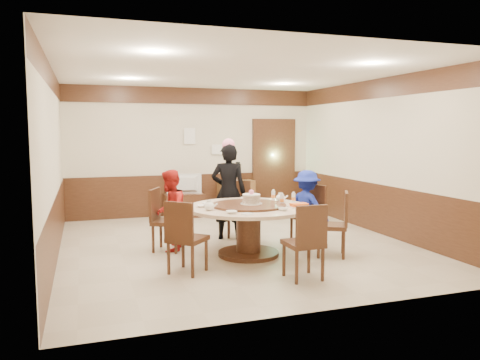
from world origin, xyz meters
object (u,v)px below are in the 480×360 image
object	(u,v)px
banquet_table	(249,220)
television	(184,184)
shrimp_platter	(299,206)
tv_stand	(184,205)
person_standing	(229,192)
side_cabinet	(236,197)
birthday_cake	(251,199)
person_blue	(307,207)
person_red	(170,210)
thermos	(238,172)

from	to	relation	value
banquet_table	television	world-z (taller)	television
shrimp_platter	tv_stand	xyz separation A→B (m)	(-0.91, 3.80, -0.53)
person_standing	shrimp_platter	distance (m)	1.62
person_standing	side_cabinet	bearing A→B (deg)	-88.16
person_standing	birthday_cake	size ratio (longest dim) A/B	5.01
television	person_standing	bearing A→B (deg)	108.51
person_blue	birthday_cake	world-z (taller)	person_blue
banquet_table	shrimp_platter	bearing A→B (deg)	-29.07
person_red	person_blue	size ratio (longest dim) A/B	1.04
birthday_cake	tv_stand	distance (m)	3.51
banquet_table	side_cabinet	bearing A→B (deg)	74.94
person_red	shrimp_platter	distance (m)	2.00
person_blue	person_red	bearing A→B (deg)	53.60
person_blue	side_cabinet	xyz separation A→B (m)	(-0.24, 3.06, -0.23)
person_standing	tv_stand	bearing A→B (deg)	-59.89
banquet_table	person_standing	size ratio (longest dim) A/B	1.11
tv_stand	person_blue	bearing A→B (deg)	-64.69
person_standing	shrimp_platter	world-z (taller)	person_standing
side_cabinet	thermos	bearing A→B (deg)	0.00
banquet_table	side_cabinet	size ratio (longest dim) A/B	2.28
banquet_table	television	size ratio (longest dim) A/B	2.41
tv_stand	thermos	bearing A→B (deg)	1.39
birthday_cake	side_cabinet	world-z (taller)	birthday_cake
person_blue	person_standing	bearing A→B (deg)	27.37
banquet_table	television	xyz separation A→B (m)	(-0.26, 3.44, 0.18)
banquet_table	birthday_cake	distance (m)	0.33
television	thermos	size ratio (longest dim) A/B	1.99
person_red	thermos	distance (m)	3.49
banquet_table	person_standing	bearing A→B (deg)	88.04
person_standing	shrimp_platter	xyz separation A→B (m)	(0.62, -1.50, -0.05)
shrimp_platter	television	bearing A→B (deg)	103.50
person_standing	tv_stand	world-z (taller)	person_standing
person_red	person_blue	xyz separation A→B (m)	(2.23, -0.24, -0.02)
television	banquet_table	bearing A→B (deg)	105.47
person_blue	tv_stand	xyz separation A→B (m)	(-1.43, 3.03, -0.36)
television	birthday_cake	bearing A→B (deg)	106.21
side_cabinet	person_standing	bearing A→B (deg)	-110.94
tv_stand	television	xyz separation A→B (m)	(0.00, 0.00, 0.47)
person_blue	television	size ratio (longest dim) A/B	1.61
person_blue	thermos	size ratio (longest dim) A/B	3.21
side_cabinet	tv_stand	bearing A→B (deg)	-178.56
birthday_cake	thermos	xyz separation A→B (m)	(0.94, 3.47, 0.08)
person_blue	television	distance (m)	3.35
person_blue	television	xyz separation A→B (m)	(-1.43, 3.03, 0.11)
person_blue	television	bearing A→B (deg)	-4.99
person_standing	thermos	world-z (taller)	person_standing
person_blue	birthday_cake	size ratio (longest dim) A/B	3.71
banquet_table	thermos	world-z (taller)	thermos
side_cabinet	banquet_table	bearing A→B (deg)	-105.06
person_red	side_cabinet	distance (m)	3.46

